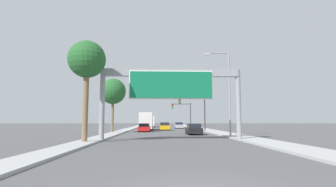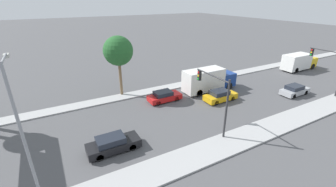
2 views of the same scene
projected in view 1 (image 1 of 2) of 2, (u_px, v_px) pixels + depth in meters
sidewalk_right at (194, 127)px, 66.42m from camera, size 3.00×120.00×0.15m
median_strip_left at (134, 127)px, 65.89m from camera, size 2.00×120.00×0.15m
sign_gantry at (171, 84)px, 24.80m from camera, size 13.38×0.73×6.76m
car_far_right at (144, 128)px, 43.22m from camera, size 1.87×4.35×1.37m
car_near_right at (179, 125)px, 60.22m from camera, size 1.82×4.30×1.40m
car_near_left at (165, 126)px, 49.75m from camera, size 1.84×4.44×1.47m
car_near_center at (194, 129)px, 34.67m from camera, size 1.81×4.62×1.46m
truck_box_primary at (150, 121)px, 71.46m from camera, size 2.50×7.60×3.01m
truck_box_secondary at (146, 121)px, 50.39m from camera, size 2.41×8.21×3.31m
traffic_light_near_intersection at (196, 107)px, 44.86m from camera, size 4.78×0.32×5.99m
traffic_light_mid_block at (184, 111)px, 64.76m from camera, size 4.94×0.32×6.18m
palm_tree_foreground at (87, 61)px, 22.36m from camera, size 3.19×3.19×8.68m
palm_tree_background at (113, 92)px, 39.39m from camera, size 3.86×3.86×8.14m
street_lamp_right at (226, 87)px, 29.62m from camera, size 2.91×0.28×9.68m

